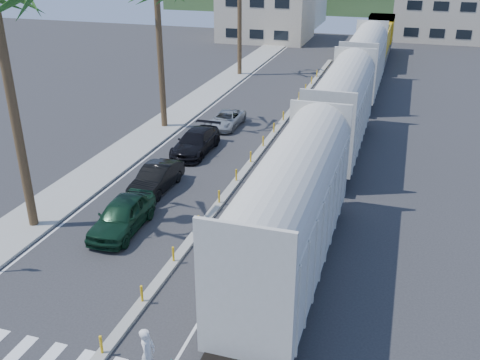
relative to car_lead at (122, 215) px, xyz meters
name	(u,v)px	position (x,y,z in m)	size (l,w,h in m)	color
ground	(117,337)	(3.58, -7.01, -0.81)	(140.00, 140.00, 0.00)	#28282B
sidewalk	(178,115)	(-4.92, 17.99, -0.74)	(3.00, 90.00, 0.15)	gray
rails	(351,120)	(8.58, 20.99, -0.78)	(1.56, 100.00, 0.06)	black
median	(263,147)	(3.58, 12.95, -0.73)	(0.45, 60.00, 0.85)	gray
lane_markings	(253,123)	(1.43, 17.99, -0.81)	(9.42, 90.00, 0.01)	silver
freight_train	(351,89)	(8.58, 19.34, 2.09)	(3.00, 60.94, 5.85)	beige
buildings	(312,2)	(-2.84, 64.64, 3.55)	(38.00, 27.00, 10.00)	#BAAB94
car_lead	(122,215)	(0.00, 0.00, 0.00)	(2.15, 4.86, 1.63)	#10311E
car_second	(156,178)	(-0.43, 4.67, -0.08)	(1.63, 4.49, 1.47)	black
car_third	(196,142)	(-0.49, 10.83, -0.06)	(2.12, 5.19, 1.50)	black
car_rear	(226,119)	(-0.27, 16.54, -0.21)	(2.09, 4.37, 1.20)	#A9ACAF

